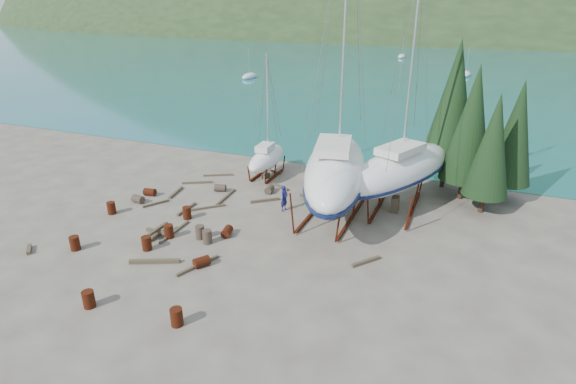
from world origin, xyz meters
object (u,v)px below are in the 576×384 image
at_px(large_sailboat_far, 400,169).
at_px(small_sailboat_shore, 267,158).
at_px(large_sailboat_near, 335,169).
at_px(worker, 284,198).

height_order(large_sailboat_far, small_sailboat_shore, large_sailboat_far).
height_order(large_sailboat_near, small_sailboat_shore, large_sailboat_near).
bearing_deg(small_sailboat_shore, worker, -58.57).
relative_size(large_sailboat_far, worker, 9.93).
bearing_deg(large_sailboat_near, small_sailboat_shore, 133.19).
relative_size(small_sailboat_shore, worker, 5.38).
xyz_separation_m(large_sailboat_far, small_sailboat_shore, (-11.44, 2.38, -1.38)).
xyz_separation_m(small_sailboat_shore, worker, (4.07, -5.80, -0.74)).
bearing_deg(large_sailboat_far, worker, -132.08).
xyz_separation_m(large_sailboat_far, worker, (-7.37, -3.42, -2.12)).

